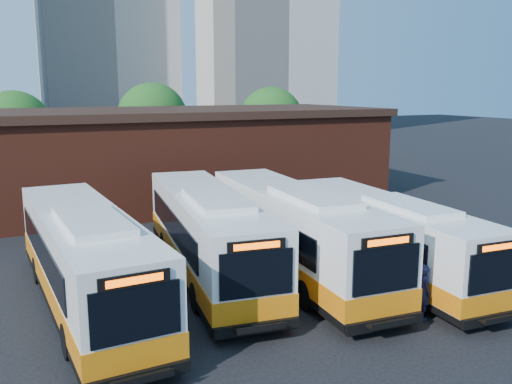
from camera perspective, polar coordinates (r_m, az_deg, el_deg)
name	(u,v)px	position (r m, az deg, el deg)	size (l,w,h in m)	color
ground	(327,294)	(21.45, 7.46, -10.56)	(220.00, 220.00, 0.00)	black
bus_west	(86,263)	(20.44, -17.50, -7.10)	(3.57, 13.66, 3.69)	white
bus_midwest	(208,237)	(22.86, -5.11, -4.69)	(4.33, 13.82, 3.71)	white
bus_mideast	(294,234)	(23.09, 4.05, -4.46)	(3.65, 13.96, 3.76)	white
bus_east	(386,239)	(23.56, 13.49, -4.84)	(3.30, 12.61, 3.40)	white
transit_worker	(423,292)	(19.66, 17.17, -9.99)	(0.71, 0.46, 1.93)	#131436
depot_building	(175,154)	(38.62, -8.49, 3.99)	(28.60, 12.60, 6.40)	maroon
tree_west	(15,127)	(48.91, -24.05, 6.23)	(6.00, 6.00, 7.65)	#382314
tree_mid	(153,118)	(52.46, -10.83, 7.70)	(6.56, 6.56, 8.36)	#382314
tree_east	(271,119)	(53.49, 1.59, 7.68)	(6.24, 6.24, 7.96)	#382314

